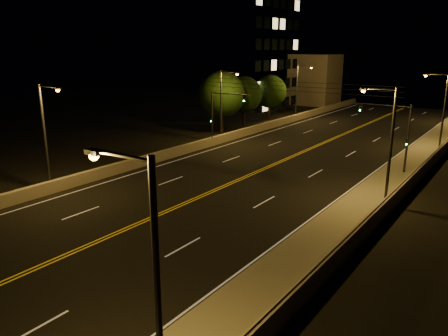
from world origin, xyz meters
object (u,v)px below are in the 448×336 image
Objects in this scene: streetlight_1 at (387,138)px; streetlight_5 at (223,101)px; tree_0 at (222,94)px; tree_1 at (244,95)px; streetlight_6 at (298,88)px; tree_2 at (270,92)px; streetlight_4 at (47,131)px; building_tower at (216,35)px; streetlight_0 at (149,277)px; streetlight_2 at (441,106)px; traffic_signal_left at (219,112)px; traffic_signal_right at (396,130)px.

streetlight_5 is (-21.39, 10.86, 0.00)m from streetlight_1.
tree_0 is 6.92m from tree_1.
streetlight_6 is (0.00, 19.62, 0.00)m from streetlight_5.
tree_1 is 6.73m from tree_2.
streetlight_5 is 1.22× the size of tree_2.
tree_0 reaches higher than tree_2.
streetlight_1 is 28.97m from tree_0.
streetlight_4 is 0.31× the size of building_tower.
building_tower is 18.00m from tree_1.
streetlight_1 is 24.43m from streetlight_4.
streetlight_0 reaches higher than tree_1.
streetlight_0 is 1.03× the size of tree_0.
tree_1 is (-25.69, 22.01, -0.45)m from streetlight_1.
streetlight_5 is 5.44m from tree_0.
streetlight_2 is at bearing 23.63° from streetlight_5.
streetlight_0 is at bearing -63.90° from tree_2.
tree_0 is at bearing 148.35° from streetlight_1.
traffic_signal_left is at bearing -64.56° from streetlight_5.
streetlight_0 is at bearing -57.57° from streetlight_5.
streetlight_5 is 28.13m from building_tower.
streetlight_1 reaches higher than tree_2.
tree_1 is at bearing 139.42° from streetlight_1.
streetlight_6 is 29.62m from traffic_signal_right.
streetlight_4 is 28.49m from traffic_signal_right.
streetlight_1 is 20.22m from streetlight_2.
streetlight_1 and streetlight_2 have the same top height.
streetlight_2 is 23.73m from streetlight_6.
streetlight_5 is at bearing -53.01° from tree_0.
traffic_signal_left is at bearing -87.15° from streetlight_6.
traffic_signal_right is 27.69m from tree_1.
streetlight_0 is 39.89m from streetlight_5.
traffic_signal_left is 0.89× the size of tree_1.
building_tower reaches higher than streetlight_4.
tree_2 is at bearing 102.16° from streetlight_5.
streetlight_4 reaches higher than traffic_signal_right.
streetlight_2 is 38.51m from streetlight_4.
tree_0 is at bearing -81.38° from tree_1.
traffic_signal_right is at bearing 99.87° from streetlight_1.
streetlight_1 is at bearing -40.58° from tree_1.
streetlight_5 is at bearing 122.43° from streetlight_0.
tree_2 is (-0.58, 13.52, -0.76)m from tree_0.
tree_0 is (-3.27, 27.00, 0.21)m from streetlight_4.
streetlight_5 is at bearing 90.00° from streetlight_4.
building_tower is at bearing 174.27° from streetlight_6.
tree_0 is 1.18× the size of tree_2.
traffic_signal_right is 1.00× the size of traffic_signal_left.
streetlight_0 is at bearing -60.18° from tree_1.
traffic_signal_left is 30.77m from building_tower.
streetlight_5 is at bearing -156.37° from streetlight_2.
building_tower reaches higher than traffic_signal_right.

